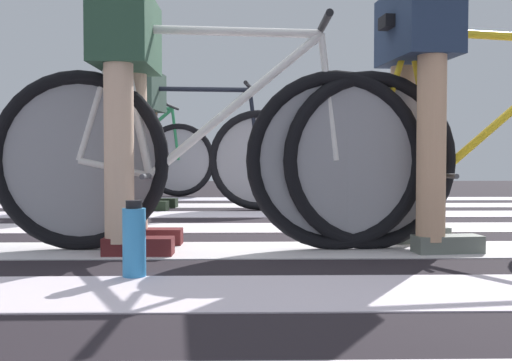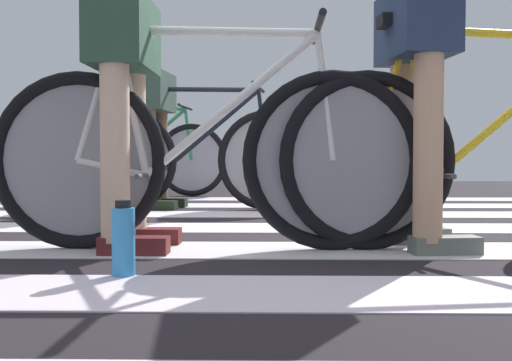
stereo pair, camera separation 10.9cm
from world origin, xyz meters
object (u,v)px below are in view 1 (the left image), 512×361
(bicycle_1_of_4, at_px, (206,154))
(cyclist_3_of_4, at_px, (145,121))
(cyclist_1_of_4, at_px, (128,88))
(bicycle_2_of_4, at_px, (489,154))
(water_bottle, at_px, (134,241))
(bicycle_4_of_4, at_px, (127,157))
(cyclist_4_of_4, at_px, (96,129))
(bicycle_3_of_4, at_px, (188,156))
(cyclist_2_of_4, at_px, (418,83))

(bicycle_1_of_4, height_order, cyclist_3_of_4, cyclist_3_of_4)
(cyclist_1_of_4, height_order, bicycle_2_of_4, cyclist_1_of_4)
(bicycle_2_of_4, height_order, water_bottle, bicycle_2_of_4)
(bicycle_4_of_4, bearing_deg, cyclist_4_of_4, -180.00)
(cyclist_1_of_4, xyz_separation_m, cyclist_4_of_4, (-1.00, 3.54, 0.02))
(cyclist_3_of_4, distance_m, bicycle_4_of_4, 1.61)
(bicycle_2_of_4, distance_m, cyclist_4_of_4, 4.28)
(bicycle_3_of_4, height_order, cyclist_4_of_4, cyclist_4_of_4)
(bicycle_1_of_4, height_order, bicycle_3_of_4, same)
(cyclist_3_of_4, xyz_separation_m, bicycle_4_of_4, (-0.43, 1.53, -0.26))
(bicycle_2_of_4, relative_size, water_bottle, 7.31)
(bicycle_4_of_4, height_order, water_bottle, bicycle_4_of_4)
(bicycle_2_of_4, bearing_deg, cyclist_4_of_4, 118.65)
(cyclist_1_of_4, bearing_deg, bicycle_4_of_4, 101.99)
(cyclist_1_of_4, bearing_deg, water_bottle, -76.58)
(cyclist_1_of_4, distance_m, bicycle_2_of_4, 1.49)
(bicycle_2_of_4, distance_m, bicycle_3_of_4, 2.35)
(water_bottle, bearing_deg, cyclist_4_of_4, 105.35)
(cyclist_2_of_4, xyz_separation_m, water_bottle, (-1.04, -0.57, -0.56))
(bicycle_4_of_4, bearing_deg, water_bottle, -73.00)
(bicycle_2_of_4, bearing_deg, water_bottle, -162.36)
(cyclist_1_of_4, distance_m, cyclist_2_of_4, 1.16)
(bicycle_4_of_4, xyz_separation_m, cyclist_4_of_4, (-0.31, 0.03, 0.28))
(bicycle_3_of_4, distance_m, water_bottle, 2.51)
(bicycle_1_of_4, relative_size, bicycle_2_of_4, 1.00)
(bicycle_1_of_4, relative_size, cyclist_4_of_4, 1.69)
(bicycle_3_of_4, bearing_deg, bicycle_2_of_4, -45.93)
(cyclist_4_of_4, bearing_deg, bicycle_4_of_4, 0.00)
(bicycle_3_of_4, bearing_deg, cyclist_3_of_4, -180.00)
(cyclist_1_of_4, xyz_separation_m, bicycle_3_of_4, (0.05, 1.94, -0.26))
(bicycle_1_of_4, relative_size, water_bottle, 7.33)
(bicycle_2_of_4, xyz_separation_m, cyclist_4_of_4, (-2.47, 3.48, 0.28))
(cyclist_1_of_4, bearing_deg, bicycle_2_of_4, 3.10)
(cyclist_2_of_4, bearing_deg, bicycle_1_of_4, 175.04)
(bicycle_4_of_4, bearing_deg, bicycle_1_of_4, -68.42)
(cyclist_4_of_4, bearing_deg, bicycle_1_of_4, -64.03)
(bicycle_3_of_4, bearing_deg, bicycle_4_of_4, 122.41)
(water_bottle, bearing_deg, cyclist_3_of_4, 98.51)
(bicycle_3_of_4, relative_size, cyclist_4_of_4, 1.68)
(cyclist_1_of_4, xyz_separation_m, water_bottle, (0.12, -0.55, -0.53))
(cyclist_1_of_4, xyz_separation_m, cyclist_3_of_4, (-0.26, 1.98, -0.00))
(cyclist_2_of_4, xyz_separation_m, bicycle_4_of_4, (-1.85, 3.49, -0.29))
(bicycle_3_of_4, bearing_deg, cyclist_1_of_4, -84.49)
(bicycle_1_of_4, xyz_separation_m, bicycle_4_of_4, (-1.00, 3.51, 0.00))
(bicycle_2_of_4, xyz_separation_m, bicycle_3_of_4, (-1.42, 1.88, 0.00))
(bicycle_1_of_4, height_order, bicycle_4_of_4, same)
(bicycle_3_of_4, height_order, water_bottle, bicycle_3_of_4)
(cyclist_3_of_4, xyz_separation_m, cyclist_4_of_4, (-0.74, 1.56, 0.02))
(cyclist_2_of_4, relative_size, cyclist_4_of_4, 1.01)
(bicycle_4_of_4, height_order, cyclist_4_of_4, cyclist_4_of_4)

